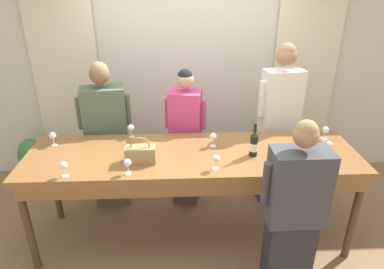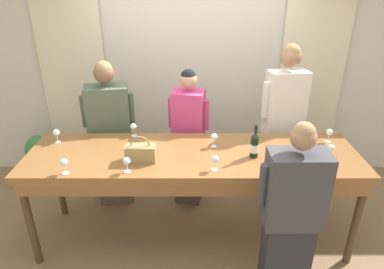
% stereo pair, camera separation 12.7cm
% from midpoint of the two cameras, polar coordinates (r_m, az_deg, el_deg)
% --- Properties ---
extents(ground_plane, '(18.00, 18.00, 0.00)m').
position_cam_midpoint_polar(ground_plane, '(3.79, -0.94, -16.39)').
color(ground_plane, '#846647').
extents(wall_back, '(12.00, 0.06, 2.80)m').
position_cam_midpoint_polar(wall_back, '(4.42, -1.67, 10.60)').
color(wall_back, beige).
rests_on(wall_back, ground_plane).
extents(curtain_panel_left, '(0.80, 0.03, 2.69)m').
position_cam_midpoint_polar(curtain_panel_left, '(4.60, -20.86, 8.82)').
color(curtain_panel_left, beige).
rests_on(curtain_panel_left, ground_plane).
extents(curtain_panel_right, '(0.80, 0.03, 2.69)m').
position_cam_midpoint_polar(curtain_panel_right, '(4.64, 17.42, 9.47)').
color(curtain_panel_right, beige).
rests_on(curtain_panel_right, ground_plane).
extents(tasting_bar, '(3.12, 0.88, 0.99)m').
position_cam_midpoint_polar(tasting_bar, '(3.24, -1.04, -4.56)').
color(tasting_bar, brown).
rests_on(tasting_bar, ground_plane).
extents(wine_bottle, '(0.08, 0.08, 0.32)m').
position_cam_midpoint_polar(wine_bottle, '(3.16, 9.14, -1.58)').
color(wine_bottle, black).
rests_on(wine_bottle, tasting_bar).
extents(handbag, '(0.27, 0.12, 0.24)m').
position_cam_midpoint_polar(handbag, '(3.08, -9.73, -3.20)').
color(handbag, '#997A4C').
rests_on(handbag, tasting_bar).
extents(wine_glass_front_left, '(0.07, 0.07, 0.14)m').
position_cam_midpoint_polar(wine_glass_front_left, '(3.64, 17.51, 0.89)').
color(wine_glass_front_left, white).
rests_on(wine_glass_front_left, tasting_bar).
extents(wine_glass_front_mid, '(0.07, 0.07, 0.14)m').
position_cam_midpoint_polar(wine_glass_front_mid, '(3.30, 2.43, -0.41)').
color(wine_glass_front_mid, white).
rests_on(wine_glass_front_mid, tasting_bar).
extents(wine_glass_front_right, '(0.07, 0.07, 0.14)m').
position_cam_midpoint_polar(wine_glass_front_right, '(3.61, -23.15, -0.23)').
color(wine_glass_front_right, white).
rests_on(wine_glass_front_right, tasting_bar).
extents(wine_glass_center_left, '(0.07, 0.07, 0.14)m').
position_cam_midpoint_polar(wine_glass_center_left, '(2.92, -11.93, -4.72)').
color(wine_glass_center_left, white).
rests_on(wine_glass_center_left, tasting_bar).
extents(wine_glass_center_mid, '(0.07, 0.07, 0.14)m').
position_cam_midpoint_polar(wine_glass_center_mid, '(3.36, 20.84, -1.73)').
color(wine_glass_center_mid, white).
rests_on(wine_glass_center_mid, tasting_bar).
extents(wine_glass_center_right, '(0.07, 0.07, 0.14)m').
position_cam_midpoint_polar(wine_glass_center_right, '(2.92, 2.77, -4.14)').
color(wine_glass_center_right, white).
rests_on(wine_glass_center_right, tasting_bar).
extents(wine_glass_back_left, '(0.07, 0.07, 0.14)m').
position_cam_midpoint_polar(wine_glass_back_left, '(3.55, -11.16, 1.04)').
color(wine_glass_back_left, white).
rests_on(wine_glass_back_left, tasting_bar).
extents(wine_glass_back_mid, '(0.07, 0.07, 0.14)m').
position_cam_midpoint_polar(wine_glass_back_mid, '(3.03, -21.76, -4.92)').
color(wine_glass_back_mid, white).
rests_on(wine_glass_back_mid, tasting_bar).
extents(wine_glass_back_right, '(0.07, 0.07, 0.14)m').
position_cam_midpoint_polar(wine_glass_back_right, '(3.67, 20.45, 0.68)').
color(wine_glass_back_right, white).
rests_on(wine_glass_back_right, tasting_bar).
extents(guest_olive_jacket, '(0.57, 0.35, 1.71)m').
position_cam_midpoint_polar(guest_olive_jacket, '(3.94, -14.89, -0.48)').
color(guest_olive_jacket, brown).
rests_on(guest_olive_jacket, ground_plane).
extents(guest_pink_top, '(0.46, 0.33, 1.63)m').
position_cam_midpoint_polar(guest_pink_top, '(3.87, -2.02, -0.72)').
color(guest_pink_top, '#473833').
rests_on(guest_pink_top, ground_plane).
extents(guest_cream_sweater, '(0.53, 0.29, 1.89)m').
position_cam_midpoint_polar(guest_cream_sweater, '(3.95, 13.32, 1.65)').
color(guest_cream_sweater, '#383D51').
rests_on(guest_cream_sweater, ground_plane).
extents(host_pouring, '(0.55, 0.26, 1.62)m').
position_cam_midpoint_polar(host_pouring, '(2.83, 15.27, -12.89)').
color(host_pouring, '#28282D').
rests_on(host_pouring, ground_plane).
extents(potted_plant, '(0.32, 0.32, 0.65)m').
position_cam_midpoint_polar(potted_plant, '(4.88, -25.70, -3.93)').
color(potted_plant, '#935B3D').
rests_on(potted_plant, ground_plane).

